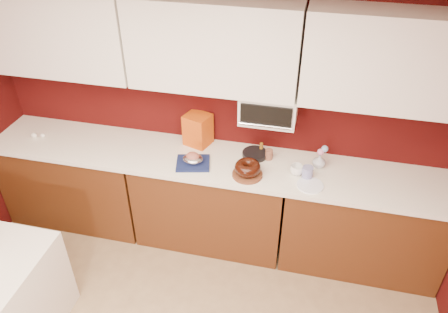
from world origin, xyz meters
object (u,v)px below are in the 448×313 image
Objects in this scene: bundt_cake at (248,168)px; foil_ham_nest at (193,159)px; coffee_mug at (297,169)px; blue_jar at (308,172)px; pandoro_box at (198,130)px; toaster_oven at (269,107)px; flower_vase at (319,160)px.

foil_ham_nest is (-0.47, 0.05, -0.02)m from bundt_cake.
coffee_mug is 0.09m from blue_jar.
pandoro_box is 2.80× the size of blue_jar.
blue_jar is (0.99, -0.28, -0.09)m from pandoro_box.
pandoro_box reaches higher than coffee_mug.
toaster_oven is at bearing 13.43° from pandoro_box.
bundt_cake is 0.74× the size of pandoro_box.
flower_vase is at bearing -8.01° from toaster_oven.
blue_jar is at bearing 10.00° from bundt_cake.
toaster_oven is at bearing 171.99° from flower_vase.
coffee_mug is 1.00× the size of blue_jar.
foil_ham_nest is at bearing -63.96° from pandoro_box.
blue_jar reaches higher than foil_ham_nest.
bundt_cake is at bearing -155.42° from flower_vase.
toaster_oven is at bearing 72.26° from bundt_cake.
toaster_oven reaches higher than foil_ham_nest.
foil_ham_nest is at bearing -177.99° from blue_jar.
toaster_oven is 4.40× the size of blue_jar.
bundt_cake reaches higher than coffee_mug.
bundt_cake is at bearing -6.06° from foil_ham_nest.
bundt_cake is 0.48m from blue_jar.
bundt_cake is 0.40m from coffee_mug.
blue_jar is (0.37, -0.23, -0.42)m from toaster_oven.
bundt_cake is at bearing -164.18° from coffee_mug.
pandoro_box is at bearing 175.23° from toaster_oven.
pandoro_box is at bearing 163.89° from blue_jar.
bundt_cake is 1.62× the size of flower_vase.
blue_jar is at bearing -115.61° from flower_vase.
blue_jar is at bearing 2.09° from pandoro_box.
toaster_oven is at bearing 24.97° from foil_ham_nest.
flower_vase is (1.07, -0.12, -0.08)m from pandoro_box.
foil_ham_nest is at bearing 173.94° from bundt_cake.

